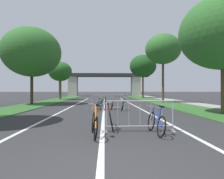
# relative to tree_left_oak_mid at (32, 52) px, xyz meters

# --- Properties ---
(grass_verge_left) EXTENTS (3.09, 51.06, 0.05)m
(grass_verge_left) POSITION_rel_tree_left_oak_mid_xyz_m (0.51, 5.18, -5.07)
(grass_verge_left) COLOR #2D5B26
(grass_verge_left) RESTS_ON ground
(grass_verge_right) EXTENTS (3.09, 51.06, 0.05)m
(grass_verge_right) POSITION_rel_tree_left_oak_mid_xyz_m (13.60, 5.18, -5.07)
(grass_verge_right) COLOR #2D5B26
(grass_verge_right) RESTS_ON ground
(sidewalk_path_right) EXTENTS (1.92, 51.06, 0.08)m
(sidewalk_path_right) POSITION_rel_tree_left_oak_mid_xyz_m (16.10, 5.18, -5.05)
(sidewalk_path_right) COLOR gray
(sidewalk_path_right) RESTS_ON ground
(lane_stripe_center) EXTENTS (0.14, 29.54, 0.01)m
(lane_stripe_center) POSITION_rel_tree_left_oak_mid_xyz_m (7.06, -0.94, -5.09)
(lane_stripe_center) COLOR silver
(lane_stripe_center) RESTS_ON ground
(lane_stripe_right_lane) EXTENTS (0.14, 29.54, 0.01)m
(lane_stripe_right_lane) POSITION_rel_tree_left_oak_mid_xyz_m (9.81, -0.94, -5.09)
(lane_stripe_right_lane) COLOR silver
(lane_stripe_right_lane) RESTS_ON ground
(lane_stripe_left_lane) EXTENTS (0.14, 29.54, 0.01)m
(lane_stripe_left_lane) POSITION_rel_tree_left_oak_mid_xyz_m (4.31, -0.94, -5.09)
(lane_stripe_left_lane) COLOR silver
(lane_stripe_left_lane) RESTS_ON ground
(overpass_bridge) EXTENTS (21.04, 2.81, 5.37)m
(overpass_bridge) POSITION_rel_tree_left_oak_mid_xyz_m (7.06, 26.49, -1.45)
(overpass_bridge) COLOR #2D2D30
(overpass_bridge) RESTS_ON ground
(tree_left_oak_mid) EXTENTS (5.62, 5.62, 7.49)m
(tree_left_oak_mid) POSITION_rel_tree_left_oak_mid_xyz_m (0.00, 0.00, 0.00)
(tree_left_oak_mid) COLOR #3D2D1E
(tree_left_oak_mid) RESTS_ON ground
(tree_left_pine_far) EXTENTS (3.43, 3.43, 5.65)m
(tree_left_pine_far) POSITION_rel_tree_left_oak_mid_xyz_m (0.48, 9.60, -0.93)
(tree_left_pine_far) COLOR brown
(tree_left_pine_far) RESTS_ON ground
(tree_right_oak_near) EXTENTS (4.99, 4.99, 6.83)m
(tree_right_oak_near) POSITION_rel_tree_left_oak_mid_xyz_m (13.99, -8.02, -0.39)
(tree_right_oak_near) COLOR #4C3823
(tree_right_oak_near) RESTS_ON ground
(tree_right_pine_near) EXTENTS (3.88, 3.88, 7.57)m
(tree_right_pine_near) POSITION_rel_tree_left_oak_mid_xyz_m (13.53, 1.82, 0.81)
(tree_right_pine_near) COLOR #4C3823
(tree_right_pine_near) RESTS_ON ground
(tree_right_maple_mid) EXTENTS (4.57, 4.57, 7.52)m
(tree_right_maple_mid) POSITION_rel_tree_left_oak_mid_xyz_m (13.73, 13.66, 0.47)
(tree_right_maple_mid) COLOR #4C3823
(tree_right_maple_mid) RESTS_ON ground
(crowd_barrier_nearest) EXTENTS (2.33, 0.46, 1.05)m
(crowd_barrier_nearest) POSITION_rel_tree_left_oak_mid_xyz_m (8.33, -12.26, -4.57)
(crowd_barrier_nearest) COLOR #ADADB2
(crowd_barrier_nearest) RESTS_ON ground
(crowd_barrier_second) EXTENTS (2.34, 0.56, 1.05)m
(crowd_barrier_second) POSITION_rel_tree_left_oak_mid_xyz_m (7.37, -5.30, -4.57)
(crowd_barrier_second) COLOR #ADADB2
(crowd_barrier_second) RESTS_ON ground
(bicycle_silver_0) EXTENTS (0.52, 1.70, 0.96)m
(bicycle_silver_0) POSITION_rel_tree_left_oak_mid_xyz_m (7.70, -4.75, -4.71)
(bicycle_silver_0) COLOR black
(bicycle_silver_0) RESTS_ON ground
(bicycle_orange_1) EXTENTS (0.46, 1.72, 1.00)m
(bicycle_orange_1) POSITION_rel_tree_left_oak_mid_xyz_m (6.82, -12.81, -4.71)
(bicycle_orange_1) COLOR black
(bicycle_orange_1) RESTS_ON ground
(bicycle_black_2) EXTENTS (0.74, 1.76, 0.99)m
(bicycle_black_2) POSITION_rel_tree_left_oak_mid_xyz_m (7.01, -4.70, -4.70)
(bicycle_black_2) COLOR black
(bicycle_black_2) RESTS_ON ground
(bicycle_red_3) EXTENTS (0.42, 1.73, 0.96)m
(bicycle_red_3) POSITION_rel_tree_left_oak_mid_xyz_m (7.34, -11.73, -4.70)
(bicycle_red_3) COLOR black
(bicycle_red_3) RESTS_ON ground
(bicycle_teal_4) EXTENTS (0.67, 1.64, 0.98)m
(bicycle_teal_4) POSITION_rel_tree_left_oak_mid_xyz_m (8.39, -5.67, -4.73)
(bicycle_teal_4) COLOR black
(bicycle_teal_4) RESTS_ON ground
(bicycle_green_5) EXTENTS (0.59, 1.71, 0.94)m
(bicycle_green_5) POSITION_rel_tree_left_oak_mid_xyz_m (6.77, -5.68, -4.71)
(bicycle_green_5) COLOR black
(bicycle_green_5) RESTS_ON ground
(bicycle_blue_6) EXTENTS (0.53, 1.60, 0.93)m
(bicycle_blue_6) POSITION_rel_tree_left_oak_mid_xyz_m (8.78, -12.63, -4.73)
(bicycle_blue_6) COLOR black
(bicycle_blue_6) RESTS_ON ground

